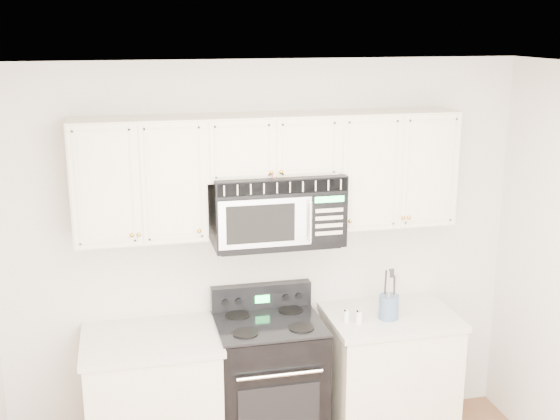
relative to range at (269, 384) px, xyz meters
name	(u,v)px	position (x,y,z in m)	size (l,w,h in m)	color
room	(346,377)	(0.04, -1.46, 0.82)	(3.51, 3.51, 2.61)	brown
base_cabinet_left	(154,407)	(-0.76, -0.02, -0.06)	(0.86, 0.65, 0.92)	beige
base_cabinet_right	(388,380)	(0.84, -0.02, -0.06)	(0.86, 0.65, 0.92)	beige
range	(269,384)	(0.00, 0.00, 0.00)	(0.69, 0.63, 1.10)	black
upper_cabinets	(270,167)	(0.04, 0.12, 1.45)	(2.44, 0.37, 0.75)	beige
microwave	(276,208)	(0.07, 0.08, 1.19)	(0.82, 0.46, 0.46)	black
utensil_crock	(389,306)	(0.79, -0.09, 0.52)	(0.13, 0.13, 0.35)	#485A82
shaker_salt	(347,315)	(0.51, -0.08, 0.48)	(0.04, 0.04, 0.09)	white
shaker_pepper	(359,316)	(0.57, -0.13, 0.49)	(0.04, 0.04, 0.10)	white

